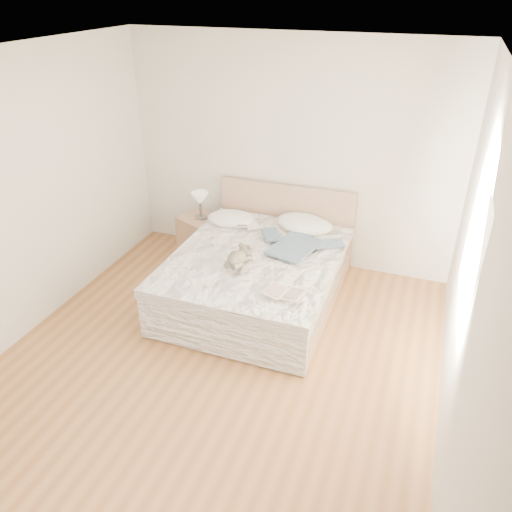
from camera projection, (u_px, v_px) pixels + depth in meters
name	position (u px, v px, depth m)	size (l,w,h in m)	color
floor	(215.00, 364.00, 4.70)	(4.00, 4.50, 0.00)	brown
ceiling	(199.00, 59.00, 3.38)	(4.00, 4.50, 0.00)	white
wall_back	(289.00, 155.00, 5.88)	(4.00, 0.02, 2.70)	silver
wall_left	(14.00, 203.00, 4.65)	(0.02, 4.50, 2.70)	silver
wall_right	(472.00, 282.00, 3.44)	(0.02, 4.50, 2.70)	silver
window	(473.00, 250.00, 3.64)	(0.02, 1.30, 1.10)	white
bed	(259.00, 274.00, 5.53)	(1.72, 2.14, 1.00)	tan
nightstand	(200.00, 237.00, 6.37)	(0.45, 0.40, 0.56)	#9D795D
table_lamp	(200.00, 200.00, 6.10)	(0.26, 0.26, 0.34)	#4D4743
pillow_left	(231.00, 219.00, 6.01)	(0.58, 0.40, 0.17)	white
pillow_middle	(302.00, 223.00, 5.91)	(0.61, 0.43, 0.18)	white
pillow_right	(307.00, 226.00, 5.85)	(0.60, 0.42, 0.18)	white
blouse	(294.00, 247.00, 5.41)	(0.66, 0.70, 0.03)	#3E526B
photo_book	(246.00, 225.00, 5.88)	(0.29, 0.20, 0.02)	silver
childrens_book	(285.00, 293.00, 4.62)	(0.35, 0.24, 0.02)	beige
teddy_bear	(237.00, 264.00, 5.05)	(0.23, 0.32, 0.17)	#665D4F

